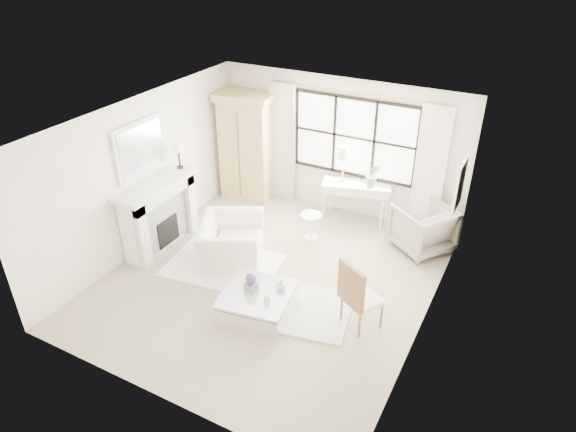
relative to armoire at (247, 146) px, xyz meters
name	(u,v)px	position (x,y,z in m)	size (l,w,h in m)	color
floor	(270,279)	(1.88, -2.37, -1.14)	(5.50, 5.50, 0.00)	tan
ceiling	(267,123)	(1.88, -2.37, 1.56)	(5.50, 5.50, 0.00)	white
wall_back	(339,147)	(1.88, 0.38, 0.21)	(5.00, 5.00, 0.00)	white
wall_front	(146,313)	(1.88, -5.12, 0.21)	(5.00, 5.00, 0.00)	silver
wall_left	(143,175)	(-0.62, -2.37, 0.21)	(5.50, 5.50, 0.00)	white
wall_right	(433,250)	(4.38, -2.37, 0.21)	(5.50, 5.50, 0.00)	white
window_pane	(354,137)	(2.18, 0.36, 0.46)	(2.40, 0.02, 1.50)	white
window_frame	(354,138)	(2.18, 0.35, 0.46)	(2.50, 0.04, 1.50)	black
curtain_rod	(356,93)	(2.18, 0.30, 1.33)	(0.04, 0.04, 3.30)	#B48A3E
curtain_left	(282,143)	(0.68, 0.28, 0.10)	(0.55, 0.10, 2.47)	beige
curtain_right	(430,172)	(3.68, 0.28, 0.10)	(0.55, 0.10, 2.47)	white
fireplace	(158,213)	(-0.39, -2.37, -0.49)	(0.58, 1.66, 1.26)	white
mirror_frame	(140,148)	(-0.59, -2.37, 0.70)	(0.05, 1.15, 0.95)	white
mirror_glass	(141,149)	(-0.56, -2.37, 0.70)	(0.02, 1.00, 0.80)	silver
art_frame	(460,185)	(4.35, -0.67, 0.41)	(0.04, 0.62, 0.82)	silver
art_canvas	(458,185)	(4.33, -0.67, 0.41)	(0.01, 0.52, 0.72)	#BCA791
mantel_lamp	(178,148)	(-0.35, -1.70, 0.51)	(0.22, 0.22, 0.51)	black
armoire	(247,146)	(0.00, 0.00, 0.00)	(1.20, 0.83, 2.24)	tan
console_table	(355,202)	(2.39, 0.09, -0.74)	(1.37, 0.80, 0.80)	white
console_lamp	(344,154)	(2.10, 0.08, 0.22)	(0.28, 0.28, 0.69)	#B99440
orchid_plant	(373,175)	(2.70, 0.09, -0.10)	(0.26, 0.21, 0.47)	#5E7A51
side_table	(311,223)	(1.93, -0.93, -0.81)	(0.40, 0.40, 0.51)	white
rug_left	(223,265)	(0.99, -2.43, -1.12)	(1.86, 1.31, 0.03)	white
rug_right	(296,308)	(2.61, -2.85, -1.12)	(1.62, 1.21, 0.03)	silver
club_armchair	(231,242)	(1.03, -2.21, -0.76)	(1.17, 1.02, 0.76)	white
wingback_chair	(423,228)	(3.82, -0.29, -0.72)	(0.90, 0.93, 0.84)	#A19588
french_chair	(360,308)	(3.58, -2.72, -0.83)	(0.66, 0.66, 1.08)	#94643E
coffee_table	(257,303)	(2.13, -3.20, -0.96)	(1.15, 1.15, 0.38)	white
planter_box	(251,286)	(2.02, -3.17, -0.70)	(0.16, 0.16, 0.12)	slate
planter_flowers	(251,279)	(2.02, -3.17, -0.56)	(0.17, 0.17, 0.17)	#572E75
pillar_candle	(267,298)	(2.36, -3.30, -0.70)	(0.10, 0.10, 0.12)	silver
coffee_vase	(281,285)	(2.41, -2.95, -0.68)	(0.16, 0.16, 0.16)	silver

